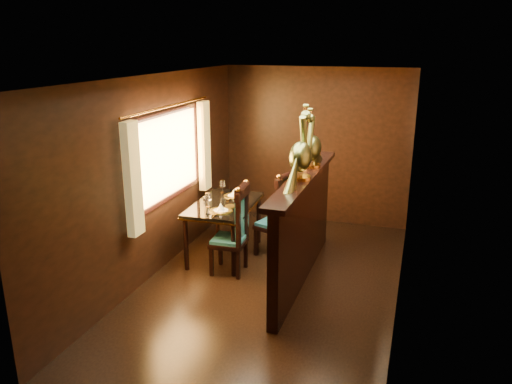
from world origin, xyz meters
TOP-DOWN VIEW (x-y plane):
  - ground at (0.00, 0.00)m, footprint 5.00×5.00m
  - room_shell at (-0.09, 0.02)m, footprint 3.04×5.04m
  - partition at (0.32, 0.30)m, footprint 0.26×2.70m
  - dining_table at (-0.86, 0.67)m, footprint 0.84×1.33m
  - chair_left at (-0.50, 0.21)m, footprint 0.46×0.48m
  - chair_right at (-0.11, 0.88)m, footprint 0.56×0.58m
  - peacock_left at (0.33, 0.07)m, footprint 0.26×0.70m
  - peacock_right at (0.33, 0.68)m, footprint 0.24×0.64m

SIDE VIEW (x-z plane):
  - ground at x=0.00m, z-range 0.00..0.00m
  - chair_left at x=-0.50m, z-range 0.02..1.23m
  - chair_right at x=-0.11m, z-range 0.03..1.26m
  - dining_table at x=-0.86m, z-range 0.21..1.18m
  - partition at x=0.32m, z-range 0.03..1.39m
  - room_shell at x=-0.09m, z-range 0.32..2.84m
  - peacock_right at x=0.33m, z-range 1.36..2.12m
  - peacock_left at x=0.33m, z-range 1.36..2.19m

